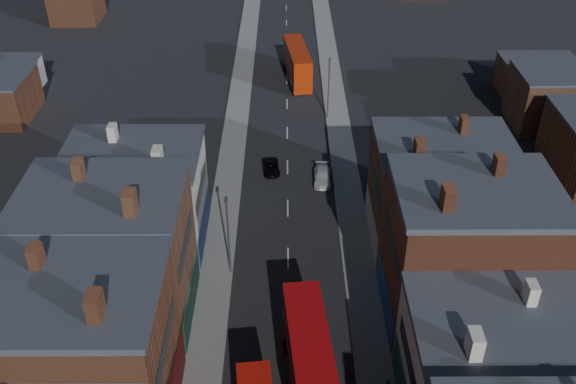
{
  "coord_description": "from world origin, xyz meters",
  "views": [
    {
      "loc": [
        -0.2,
        -13.84,
        38.51
      ],
      "look_at": [
        0.0,
        33.43,
        6.46
      ],
      "focal_mm": 40.0,
      "sensor_mm": 36.0,
      "label": 1
    }
  ],
  "objects_px": {
    "bus_1": "(310,366)",
    "car_2": "(271,167)",
    "bus_2": "(297,63)",
    "car_3": "(322,176)"
  },
  "relations": [
    {
      "from": "bus_1",
      "to": "bus_2",
      "type": "relative_size",
      "value": 1.08
    },
    {
      "from": "bus_2",
      "to": "car_2",
      "type": "height_order",
      "value": "bus_2"
    },
    {
      "from": "bus_1",
      "to": "car_3",
      "type": "relative_size",
      "value": 2.82
    },
    {
      "from": "bus_1",
      "to": "bus_2",
      "type": "height_order",
      "value": "bus_1"
    },
    {
      "from": "bus_2",
      "to": "car_3",
      "type": "relative_size",
      "value": 2.62
    },
    {
      "from": "car_3",
      "to": "bus_1",
      "type": "bearing_deg",
      "value": -92.76
    },
    {
      "from": "bus_1",
      "to": "bus_2",
      "type": "distance_m",
      "value": 54.91
    },
    {
      "from": "bus_2",
      "to": "car_2",
      "type": "bearing_deg",
      "value": -105.03
    },
    {
      "from": "bus_1",
      "to": "car_2",
      "type": "height_order",
      "value": "bus_1"
    },
    {
      "from": "bus_1",
      "to": "car_3",
      "type": "bearing_deg",
      "value": 80.06
    }
  ]
}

